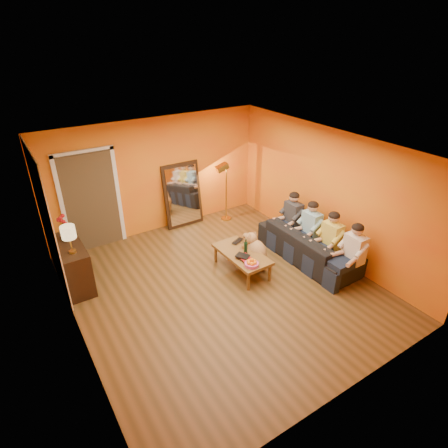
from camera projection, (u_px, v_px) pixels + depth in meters
room_shell at (211, 217)px, 6.58m from camera, size 5.00×5.50×2.60m
white_accent at (46, 221)px, 6.43m from camera, size 0.02×1.90×2.58m
doorway_recess at (90, 200)px, 7.82m from camera, size 1.06×0.30×2.10m
door_jamb_left at (63, 208)px, 7.46m from camera, size 0.08×0.06×2.20m
door_jamb_right at (118, 196)px, 8.00m from camera, size 0.08×0.06×2.20m
door_header at (82, 152)px, 7.23m from camera, size 1.22×0.06×0.08m
mirror_frame at (183, 195)px, 8.78m from camera, size 0.92×0.27×1.51m
mirror_glass at (183, 195)px, 8.75m from camera, size 0.78×0.21×1.35m
sideboard at (73, 265)px, 6.81m from camera, size 0.44×1.18×0.85m
table_lamp at (70, 240)px, 6.27m from camera, size 0.24×0.24×0.51m
sofa at (308, 245)px, 7.63m from camera, size 2.24×0.87×0.65m
coffee_table at (242, 262)px, 7.28m from camera, size 0.65×1.23×0.42m
floor_lamp at (226, 193)px, 9.00m from camera, size 0.33×0.28×1.44m
dog at (256, 250)px, 7.38m from camera, size 0.51×0.68×0.72m
person_far_left at (354, 253)px, 6.81m from camera, size 0.70×0.44×1.22m
person_mid_left at (331, 240)px, 7.22m from camera, size 0.70×0.44×1.22m
person_mid_right at (311, 229)px, 7.63m from camera, size 0.70×0.44×1.22m
person_far_right at (293, 218)px, 8.04m from camera, size 0.70×0.44×1.22m
fruit_bowl at (252, 262)px, 6.76m from camera, size 0.26×0.26×0.16m
wine_bottle at (246, 246)px, 7.09m from camera, size 0.07×0.07×0.31m
tumbler at (243, 246)px, 7.30m from camera, size 0.12×0.12×0.08m
laptop at (239, 242)px, 7.52m from camera, size 0.34×0.29×0.02m
book_lower at (240, 260)px, 6.94m from camera, size 0.24×0.30×0.03m
book_mid at (240, 259)px, 6.94m from camera, size 0.22×0.28×0.02m
book_upper at (240, 258)px, 6.91m from camera, size 0.28×0.30×0.02m
vase at (65, 234)px, 6.75m from camera, size 0.20×0.20×0.21m
flowers at (61, 221)px, 6.62m from camera, size 0.17×0.17×0.51m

